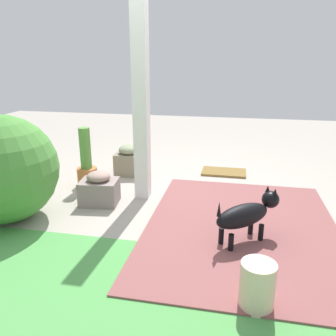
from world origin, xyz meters
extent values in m
plane|color=#A59C90|center=(0.00, 0.00, 0.00)|extent=(12.00, 12.00, 0.00)
cube|color=#874C4B|center=(-0.82, 0.56, 0.01)|extent=(1.80, 2.40, 0.02)
cube|color=white|center=(0.31, -0.03, 1.26)|extent=(0.16, 0.16, 2.52)
cube|color=gray|center=(0.71, -0.78, 0.15)|extent=(0.40, 0.35, 0.30)
ellipsoid|color=gray|center=(0.71, -0.78, 0.36)|extent=(0.30, 0.30, 0.13)
cube|color=gray|center=(0.74, 0.27, 0.14)|extent=(0.44, 0.37, 0.27)
ellipsoid|color=gray|center=(0.74, 0.27, 0.32)|extent=(0.26, 0.26, 0.12)
sphere|color=#478737|center=(1.48, 0.82, 0.53)|extent=(1.06, 1.06, 1.06)
cylinder|color=#B46637|center=(1.10, -0.22, 0.12)|extent=(0.25, 0.25, 0.24)
cylinder|color=#558D3C|center=(1.10, -0.22, 0.50)|extent=(0.14, 0.14, 0.52)
ellipsoid|color=black|center=(-0.82, 0.85, 0.27)|extent=(0.53, 0.51, 0.20)
sphere|color=black|center=(-1.06, 0.63, 0.35)|extent=(0.16, 0.16, 0.16)
cone|color=black|center=(-1.03, 0.60, 0.44)|extent=(0.05, 0.05, 0.06)
cone|color=black|center=(-1.09, 0.66, 0.44)|extent=(0.05, 0.05, 0.06)
cylinder|color=black|center=(-0.90, 0.68, 0.08)|extent=(0.05, 0.05, 0.17)
cylinder|color=black|center=(-0.99, 0.78, 0.08)|extent=(0.05, 0.05, 0.17)
cylinder|color=black|center=(-0.65, 0.91, 0.08)|extent=(0.05, 0.05, 0.17)
cylinder|color=black|center=(-0.73, 1.01, 0.08)|extent=(0.05, 0.05, 0.17)
cone|color=black|center=(-0.62, 1.02, 0.39)|extent=(0.04, 0.04, 0.13)
cylinder|color=beige|center=(-0.91, 1.65, 0.16)|extent=(0.23, 0.23, 0.32)
cube|color=olive|center=(-0.58, -1.08, 0.01)|extent=(0.62, 0.38, 0.03)
camera|label=1|loc=(-0.72, 3.58, 1.55)|focal=36.40mm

